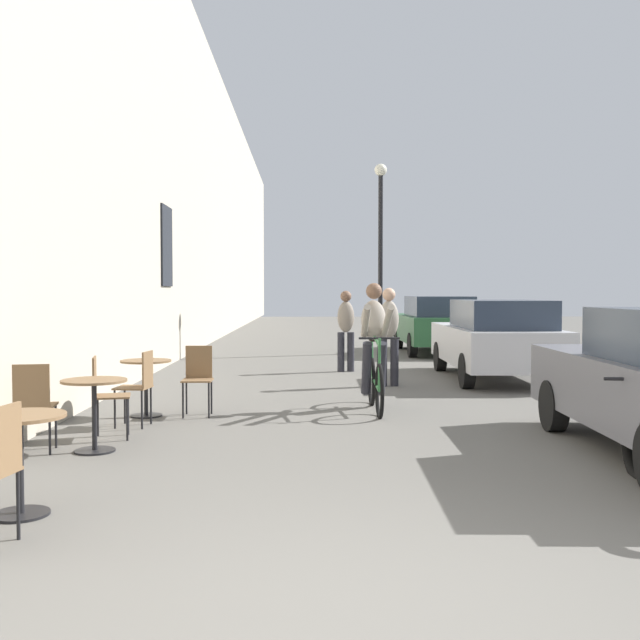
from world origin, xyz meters
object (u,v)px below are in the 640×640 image
cafe_table_near (20,442)px  parked_car_second (496,338)px  cafe_chair_far_toward_wall (139,383)px  cafe_table_mid (94,400)px  cafe_table_far (146,376)px  pedestrian_mid (346,326)px  street_lamp (381,233)px  parked_car_third (436,324)px  cafe_chair_mid_toward_street (105,391)px  cafe_chair_mid_toward_wall (34,401)px  pedestrian_near (389,331)px  cyclist_on_bicycle (375,350)px  cafe_chair_far_toward_street (198,375)px

cafe_table_near → parked_car_second: parked_car_second is taller
cafe_table_near → cafe_chair_far_toward_wall: cafe_chair_far_toward_wall is taller
cafe_table_mid → cafe_table_far: size_ratio=1.00×
cafe_table_far → pedestrian_mid: size_ratio=0.45×
street_lamp → cafe_table_near: bearing=-106.1°
street_lamp → parked_car_third: (1.45, 0.02, -2.34)m
cafe_chair_mid_toward_street → cafe_chair_mid_toward_wall: bearing=-124.5°
pedestrian_near → pedestrian_mid: size_ratio=1.03×
street_lamp → parked_car_second: street_lamp is taller
pedestrian_mid → parked_car_third: 5.09m
cafe_table_far → pedestrian_mid: pedestrian_mid is taller
cyclist_on_bicycle → pedestrian_near: size_ratio=1.06×
parked_car_second → cafe_table_mid: bearing=-133.3°
cafe_chair_mid_toward_street → pedestrian_mid: size_ratio=0.55×
cafe_table_far → cyclist_on_bicycle: size_ratio=0.41×
cafe_table_mid → cafe_table_far: (0.06, 2.06, 0.00)m
cafe_chair_mid_toward_street → street_lamp: (4.10, 11.00, 2.59)m
cafe_table_mid → cafe_table_far: same height
cafe_chair_mid_toward_street → pedestrian_mid: 7.28m
cafe_table_near → street_lamp: street_lamp is taller
cafe_chair_mid_toward_street → pedestrian_near: size_ratio=0.54×
parked_car_second → cafe_table_near: bearing=-124.6°
cafe_chair_far_toward_wall → parked_car_second: 7.04m
cafe_chair_mid_toward_street → cafe_table_far: 1.43m
cafe_chair_mid_toward_wall → cafe_table_mid: bearing=7.5°
cafe_table_mid → cafe_table_far: 2.06m
cafe_chair_mid_toward_wall → pedestrian_mid: (3.46, 7.35, 0.39)m
cafe_chair_mid_toward_street → pedestrian_near: bearing=50.7°
cafe_chair_far_toward_street → parked_car_third: size_ratio=0.21×
cafe_table_near → cyclist_on_bicycle: cyclist_on_bicycle is taller
pedestrian_mid → parked_car_second: pedestrian_mid is taller
cafe_table_mid → cafe_table_near: bearing=-87.9°
pedestrian_mid → street_lamp: street_lamp is taller
cafe_chair_mid_toward_wall → cafe_chair_far_toward_wall: same height
cafe_table_near → cafe_chair_far_toward_wall: 3.42m
cafe_chair_mid_toward_street → cafe_chair_far_toward_wall: 0.75m
cyclist_on_bicycle → pedestrian_mid: size_ratio=1.09×
cafe_chair_far_toward_street → cafe_table_mid: bearing=-108.3°
cafe_chair_mid_toward_street → cyclist_on_bicycle: cyclist_on_bicycle is taller
cafe_chair_mid_toward_street → cafe_table_far: bearing=84.7°
cafe_chair_mid_toward_wall → cyclist_on_bicycle: 4.47m
cafe_table_far → parked_car_third: (5.42, 9.59, 0.25)m
cafe_chair_mid_toward_wall → cafe_chair_mid_toward_street: bearing=55.5°
street_lamp → cafe_table_mid: bearing=-109.1°
street_lamp → cafe_chair_mid_toward_wall: bearing=-111.4°
pedestrian_near → pedestrian_mid: (-0.60, 2.27, -0.02)m
parked_car_third → street_lamp: bearing=-179.4°
cafe_table_far → pedestrian_near: bearing=40.6°
cafe_table_mid → parked_car_second: (5.54, 5.87, 0.23)m
cafe_table_far → cyclist_on_bicycle: (2.97, 0.51, 0.29)m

